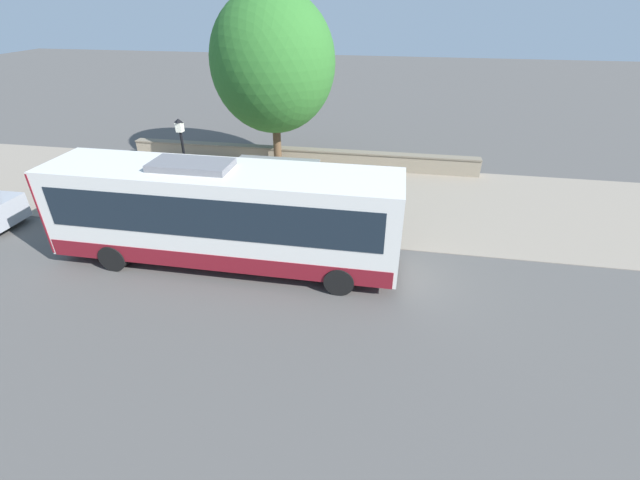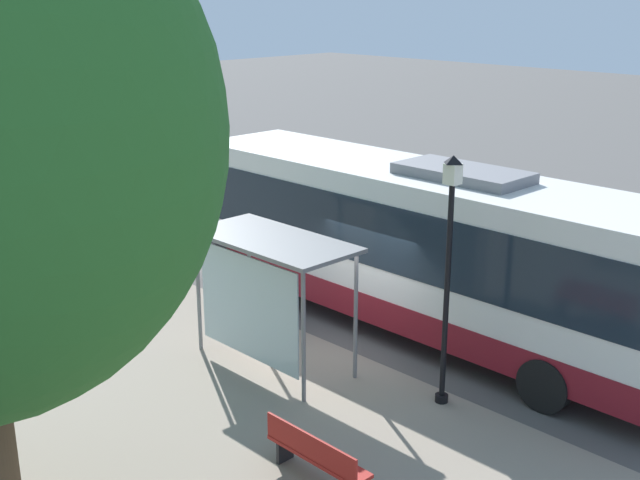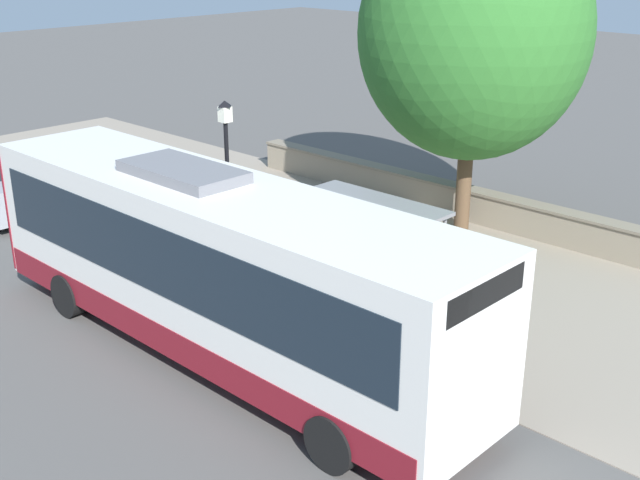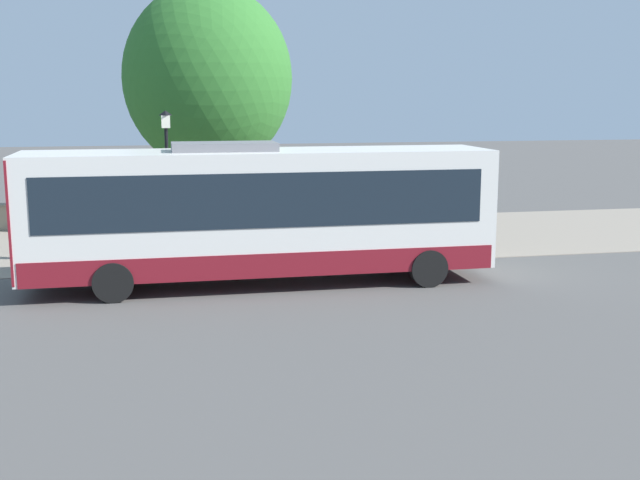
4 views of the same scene
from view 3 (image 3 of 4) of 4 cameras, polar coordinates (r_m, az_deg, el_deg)
name	(u,v)px [view 3 (image 3 of 4)]	position (r m, az deg, el deg)	size (l,w,h in m)	color
ground_plane	(300,326)	(17.72, -1.46, -6.17)	(120.00, 120.00, 0.00)	#514F4C
sidewalk_plaza	(423,269)	(20.83, 7.35, -2.03)	(9.00, 44.00, 0.02)	gray
stone_wall	(508,214)	(23.85, 13.25, 1.83)	(0.60, 20.00, 1.00)	gray
bus	(216,264)	(15.97, -7.41, -1.72)	(2.79, 12.27, 3.80)	silver
bus_shelter	(372,222)	(17.58, 3.71, 1.31)	(1.66, 3.43, 2.64)	slate
pedestrian	(478,366)	(14.42, 11.19, -8.80)	(0.34, 0.23, 1.71)	#2D3347
bench	(322,232)	(21.84, 0.14, 0.58)	(0.40, 1.90, 0.88)	maroon
street_lamp_near	(228,181)	(18.82, -6.57, 4.22)	(0.28, 0.28, 4.58)	black
shade_tree	(474,33)	(22.55, 10.89, 14.28)	(6.26, 6.26, 9.06)	brown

